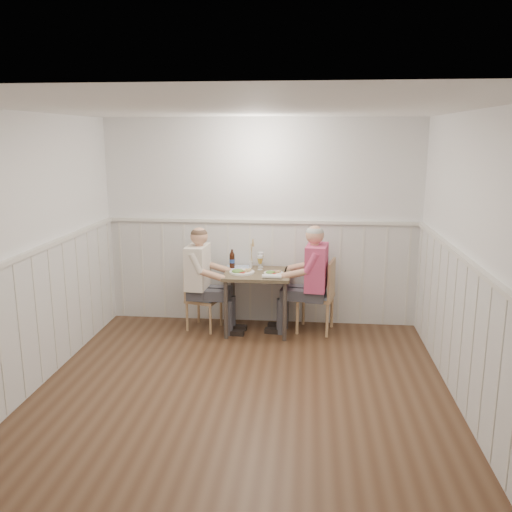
% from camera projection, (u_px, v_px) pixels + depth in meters
% --- Properties ---
extents(ground_plane, '(4.50, 4.50, 0.00)m').
position_uv_depth(ground_plane, '(240.00, 401.00, 4.97)').
color(ground_plane, '#482E1C').
extents(room_shell, '(4.04, 4.54, 2.60)m').
position_uv_depth(room_shell, '(239.00, 239.00, 4.64)').
color(room_shell, white).
rests_on(room_shell, ground).
extents(wainscot, '(4.00, 4.49, 1.34)m').
position_uv_depth(wainscot, '(248.00, 306.00, 5.49)').
color(wainscot, silver).
rests_on(wainscot, ground).
extents(dining_table, '(0.80, 0.70, 0.75)m').
position_uv_depth(dining_table, '(258.00, 281.00, 6.62)').
color(dining_table, brown).
rests_on(dining_table, ground).
extents(chair_right, '(0.50, 0.50, 0.91)m').
position_uv_depth(chair_right, '(320.00, 293.00, 6.64)').
color(chair_right, '#9D7050').
rests_on(chair_right, ground).
extents(chair_left, '(0.46, 0.46, 0.79)m').
position_uv_depth(chair_left, '(200.00, 295.00, 6.76)').
color(chair_left, '#9D7050').
rests_on(chair_left, ground).
extents(man_in_pink, '(0.67, 0.46, 1.37)m').
position_uv_depth(man_in_pink, '(312.00, 288.00, 6.54)').
color(man_in_pink, '#3F3F47').
rests_on(man_in_pink, ground).
extents(diner_cream, '(0.63, 0.44, 1.33)m').
position_uv_depth(diner_cream, '(201.00, 287.00, 6.65)').
color(diner_cream, '#3F3F47').
rests_on(diner_cream, ground).
extents(plate_man, '(0.24, 0.24, 0.06)m').
position_uv_depth(plate_man, '(273.00, 272.00, 6.52)').
color(plate_man, white).
rests_on(plate_man, dining_table).
extents(plate_diner, '(0.31, 0.31, 0.08)m').
position_uv_depth(plate_diner, '(241.00, 271.00, 6.56)').
color(plate_diner, white).
rests_on(plate_diner, dining_table).
extents(beer_glass_a, '(0.08, 0.08, 0.20)m').
position_uv_depth(beer_glass_a, '(261.00, 257.00, 6.82)').
color(beer_glass_a, silver).
rests_on(beer_glass_a, dining_table).
extents(beer_glass_b, '(0.07, 0.07, 0.18)m').
position_uv_depth(beer_glass_b, '(260.00, 260.00, 6.70)').
color(beer_glass_b, silver).
rests_on(beer_glass_b, dining_table).
extents(beer_bottle, '(0.07, 0.07, 0.24)m').
position_uv_depth(beer_bottle, '(232.00, 260.00, 6.79)').
color(beer_bottle, black).
rests_on(beer_bottle, dining_table).
extents(rolled_napkin, '(0.22, 0.05, 0.05)m').
position_uv_depth(rolled_napkin, '(272.00, 277.00, 6.31)').
color(rolled_napkin, white).
rests_on(rolled_napkin, dining_table).
extents(grass_vase, '(0.04, 0.04, 0.39)m').
position_uv_depth(grass_vase, '(251.00, 254.00, 6.79)').
color(grass_vase, silver).
rests_on(grass_vase, dining_table).
extents(gingham_mat, '(0.33, 0.28, 0.01)m').
position_uv_depth(gingham_mat, '(239.00, 267.00, 6.83)').
color(gingham_mat, '#6C91C5').
rests_on(gingham_mat, dining_table).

